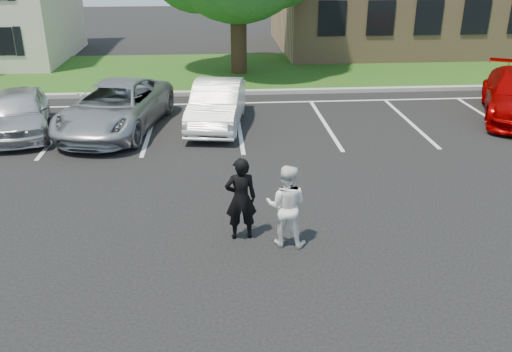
{
  "coord_description": "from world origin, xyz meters",
  "views": [
    {
      "loc": [
        -0.75,
        -8.58,
        5.38
      ],
      "look_at": [
        0.0,
        1.0,
        1.25
      ],
      "focal_mm": 38.0,
      "sensor_mm": 36.0,
      "label": 1
    }
  ],
  "objects_px": {
    "man_white_shirt": "(286,206)",
    "car_white_sedan": "(217,104)",
    "man_black_suit": "(241,199)",
    "car_silver_west": "(20,112)",
    "car_silver_minivan": "(116,107)"
  },
  "relations": [
    {
      "from": "man_black_suit",
      "to": "car_silver_minivan",
      "type": "bearing_deg",
      "value": -68.27
    },
    {
      "from": "car_silver_minivan",
      "to": "man_black_suit",
      "type": "bearing_deg",
      "value": -51.64
    },
    {
      "from": "man_black_suit",
      "to": "man_white_shirt",
      "type": "bearing_deg",
      "value": 154.93
    },
    {
      "from": "man_black_suit",
      "to": "man_white_shirt",
      "type": "xyz_separation_m",
      "value": [
        0.84,
        -0.31,
        -0.03
      ]
    },
    {
      "from": "man_white_shirt",
      "to": "car_white_sedan",
      "type": "relative_size",
      "value": 0.38
    },
    {
      "from": "man_black_suit",
      "to": "car_white_sedan",
      "type": "xyz_separation_m",
      "value": [
        -0.38,
        7.26,
        -0.14
      ]
    },
    {
      "from": "man_white_shirt",
      "to": "car_white_sedan",
      "type": "bearing_deg",
      "value": -65.49
    },
    {
      "from": "man_black_suit",
      "to": "car_silver_west",
      "type": "bearing_deg",
      "value": -52.15
    },
    {
      "from": "car_white_sedan",
      "to": "car_silver_minivan",
      "type": "bearing_deg",
      "value": -168.18
    },
    {
      "from": "man_black_suit",
      "to": "car_white_sedan",
      "type": "bearing_deg",
      "value": -91.73
    },
    {
      "from": "car_silver_minivan",
      "to": "car_silver_west",
      "type": "bearing_deg",
      "value": -165.05
    },
    {
      "from": "car_white_sedan",
      "to": "car_silver_west",
      "type": "bearing_deg",
      "value": -168.55
    },
    {
      "from": "man_black_suit",
      "to": "car_silver_west",
      "type": "height_order",
      "value": "man_black_suit"
    },
    {
      "from": "man_white_shirt",
      "to": "car_silver_minivan",
      "type": "height_order",
      "value": "man_white_shirt"
    },
    {
      "from": "car_silver_west",
      "to": "car_white_sedan",
      "type": "distance_m",
      "value": 5.97
    }
  ]
}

